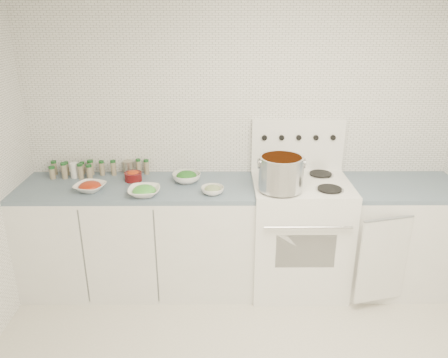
% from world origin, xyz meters
% --- Properties ---
extents(room_walls, '(3.54, 3.04, 2.52)m').
position_xyz_m(room_walls, '(0.00, 0.00, 1.56)').
color(room_walls, white).
rests_on(room_walls, ground).
extents(counter_left, '(1.85, 0.62, 0.90)m').
position_xyz_m(counter_left, '(-0.82, 1.19, 0.45)').
color(counter_left, white).
rests_on(counter_left, ground).
extents(stove, '(0.76, 0.70, 1.36)m').
position_xyz_m(stove, '(0.48, 1.19, 0.50)').
color(stove, white).
rests_on(stove, ground).
extents(counter_right, '(0.89, 0.72, 0.90)m').
position_xyz_m(counter_right, '(1.30, 1.19, 0.45)').
color(counter_right, white).
rests_on(counter_right, ground).
extents(stock_pot, '(0.35, 0.33, 0.25)m').
position_xyz_m(stock_pot, '(0.29, 1.00, 1.08)').
color(stock_pot, silver).
rests_on(stock_pot, stove).
extents(bowl_tomato, '(0.28, 0.28, 0.08)m').
position_xyz_m(bowl_tomato, '(-1.16, 1.09, 0.93)').
color(bowl_tomato, white).
rests_on(bowl_tomato, counter_left).
extents(bowl_snowpea, '(0.24, 0.24, 0.08)m').
position_xyz_m(bowl_snowpea, '(-0.73, 1.00, 0.93)').
color(bowl_snowpea, white).
rests_on(bowl_snowpea, counter_left).
extents(bowl_broccoli, '(0.23, 0.23, 0.09)m').
position_xyz_m(bowl_broccoli, '(-0.43, 1.27, 0.94)').
color(bowl_broccoli, white).
rests_on(bowl_broccoli, counter_left).
extents(bowl_zucchini, '(0.18, 0.18, 0.07)m').
position_xyz_m(bowl_zucchini, '(-0.22, 1.02, 0.93)').
color(bowl_zucchini, white).
rests_on(bowl_zucchini, counter_left).
extents(bowl_pepper, '(0.14, 0.14, 0.09)m').
position_xyz_m(bowl_pepper, '(-0.86, 1.30, 0.94)').
color(bowl_pepper, '#550E0F').
rests_on(bowl_pepper, counter_left).
extents(salt_canister, '(0.08, 0.08, 0.13)m').
position_xyz_m(salt_canister, '(-1.36, 1.37, 0.96)').
color(salt_canister, white).
rests_on(salt_canister, counter_left).
extents(tin_can, '(0.10, 0.10, 0.11)m').
position_xyz_m(tin_can, '(-0.93, 1.45, 0.96)').
color(tin_can, '#9B9683').
rests_on(tin_can, counter_left).
extents(spice_cluster, '(0.81, 0.15, 0.14)m').
position_xyz_m(spice_cluster, '(-1.24, 1.40, 0.96)').
color(spice_cluster, gray).
rests_on(spice_cluster, counter_left).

